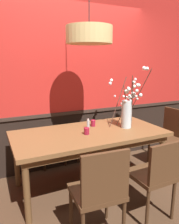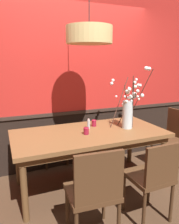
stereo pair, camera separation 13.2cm
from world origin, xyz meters
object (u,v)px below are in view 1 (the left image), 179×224
object	(u,v)px
chair_near_side_right	(155,174)
candle_holder_nearer_edge	(87,131)
chair_near_side_left	(100,190)
candle_holder_nearer_center	(93,123)
chair_far_side_left	(49,131)
chair_far_side_right	(83,127)
pendant_lamp	(89,35)
dining_table	(90,138)
vase_with_blossoms	(128,109)
condiment_bottle	(88,124)
chair_head_east_end	(169,134)

from	to	relation	value
chair_near_side_right	candle_holder_nearer_edge	size ratio (longest dim) A/B	10.40
chair_near_side_left	candle_holder_nearer_center	world-z (taller)	chair_near_side_left
chair_far_side_left	chair_far_side_right	world-z (taller)	chair_far_side_left
candle_holder_nearer_edge	chair_far_side_right	bearing A→B (deg)	68.52
candle_holder_nearer_edge	pendant_lamp	size ratio (longest dim) A/B	0.08
chair_near_side_right	chair_near_side_left	size ratio (longest dim) A/B	0.95
dining_table	chair_near_side_left	xyz separation A→B (m)	(-0.33, -0.91, -0.15)
chair_near_side_right	vase_with_blossoms	distance (m)	1.01
chair_near_side_left	chair_far_side_right	world-z (taller)	chair_far_side_right
chair_near_side_left	vase_with_blossoms	size ratio (longest dim) A/B	1.14
vase_with_blossoms	pendant_lamp	world-z (taller)	pendant_lamp
condiment_bottle	chair_near_side_right	bearing A→B (deg)	-73.37
chair_far_side_left	vase_with_blossoms	xyz separation A→B (m)	(0.86, -0.95, 0.48)
dining_table	candle_holder_nearer_center	bearing A→B (deg)	53.40
chair_near_side_right	vase_with_blossoms	bearing A→B (deg)	75.04
chair_far_side_left	vase_with_blossoms	world-z (taller)	vase_with_blossoms
candle_holder_nearer_center	condiment_bottle	bearing A→B (deg)	-145.09
chair_far_side_left	pendant_lamp	bearing A→B (deg)	-71.76
chair_near_side_right	chair_near_side_left	world-z (taller)	chair_near_side_left
dining_table	pendant_lamp	world-z (taller)	pendant_lamp
dining_table	chair_far_side_left	world-z (taller)	chair_far_side_left
candle_holder_nearer_center	pendant_lamp	size ratio (longest dim) A/B	0.09
condiment_bottle	chair_head_east_end	bearing A→B (deg)	-4.75
vase_with_blossoms	candle_holder_nearer_center	world-z (taller)	vase_with_blossoms
candle_holder_nearer_edge	condiment_bottle	xyz separation A→B (m)	(0.12, 0.20, 0.02)
dining_table	chair_near_side_right	size ratio (longest dim) A/B	2.20
chair_far_side_left	chair_near_side_left	bearing A→B (deg)	-90.92
chair_head_east_end	vase_with_blossoms	bearing A→B (deg)	-176.74
chair_near_side_right	pendant_lamp	xyz separation A→B (m)	(-0.34, 0.89, 1.45)
chair_near_side_left	chair_far_side_right	distance (m)	1.93
dining_table	chair_far_side_left	xyz separation A→B (m)	(-0.30, 0.91, -0.14)
vase_with_blossoms	chair_far_side_left	bearing A→B (deg)	132.24
chair_far_side_left	chair_far_side_right	bearing A→B (deg)	-0.77
chair_near_side_right	chair_near_side_left	distance (m)	0.67
dining_table	condiment_bottle	xyz separation A→B (m)	(0.04, 0.13, 0.15)
chair_far_side_right	chair_near_side_left	bearing A→B (deg)	-109.37
chair_far_side_right	vase_with_blossoms	size ratio (longest dim) A/B	1.14
chair_near_side_right	chair_head_east_end	world-z (taller)	chair_head_east_end
chair_near_side_right	pendant_lamp	world-z (taller)	pendant_lamp
vase_with_blossoms	chair_near_side_left	bearing A→B (deg)	-135.49
vase_with_blossoms	chair_far_side_right	bearing A→B (deg)	105.01
dining_table	chair_head_east_end	distance (m)	1.41
chair_near_side_right	pendant_lamp	size ratio (longest dim) A/B	0.88
dining_table	chair_near_side_right	distance (m)	0.95
chair_far_side_right	candle_holder_nearer_edge	xyz separation A→B (m)	(-0.39, -0.98, 0.27)
dining_table	chair_far_side_right	world-z (taller)	chair_far_side_right
chair_far_side_left	chair_head_east_end	bearing A→B (deg)	-27.85
candle_holder_nearer_edge	pendant_lamp	world-z (taller)	pendant_lamp
chair_far_side_left	condiment_bottle	size ratio (longest dim) A/B	7.13
pendant_lamp	chair_near_side_left	bearing A→B (deg)	-109.44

